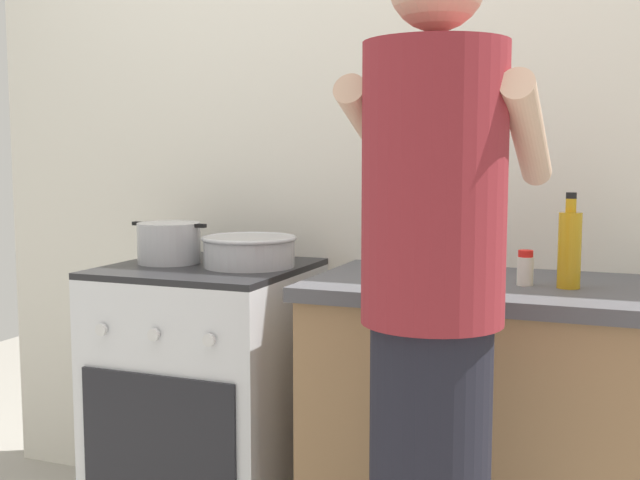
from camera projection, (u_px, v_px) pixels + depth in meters
back_wall at (404, 155)px, 2.62m from camera, size 3.20×0.10×2.50m
countertop at (487, 437)px, 2.26m from camera, size 1.00×0.60×0.90m
stove_range at (209, 402)px, 2.58m from camera, size 0.60×0.62×0.90m
pot at (169, 243)px, 2.58m from camera, size 0.27×0.20×0.13m
mixing_bowl at (249, 250)px, 2.50m from camera, size 0.30×0.30×0.10m
utensil_crock at (434, 240)px, 2.43m from camera, size 0.10×0.10×0.31m
spice_bottle at (525, 268)px, 2.14m from camera, size 0.04×0.04×0.10m
oil_bottle at (570, 248)px, 2.09m from camera, size 0.06×0.06×0.25m
person at (432, 341)px, 1.68m from camera, size 0.41×0.50×1.70m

